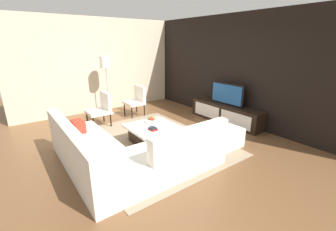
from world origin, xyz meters
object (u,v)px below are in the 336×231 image
object	(u,v)px
sectional_couch	(124,153)
decorative_ball	(222,122)
media_console	(225,113)
television	(227,94)
book_stack	(153,129)
accent_chair_far	(137,99)
ottoman	(221,136)
fruit_bowl	(152,120)
floor_lamp	(105,66)
coffee_table	(152,133)
accent_chair_near	(101,107)

from	to	relation	value
sectional_couch	decorative_ball	bearing A→B (deg)	79.93
media_console	television	size ratio (longest dim) A/B	2.03
television	book_stack	bearing A→B (deg)	-87.30
sectional_couch	accent_chair_far	distance (m)	3.07
ottoman	fruit_bowl	xyz separation A→B (m)	(-1.18, -0.98, 0.24)
fruit_bowl	floor_lamp	bearing A→B (deg)	-178.77
sectional_couch	coffee_table	distance (m)	1.17
accent_chair_near	accent_chair_far	world-z (taller)	same
fruit_bowl	ottoman	bearing A→B (deg)	39.84
television	decorative_ball	size ratio (longest dim) A/B	4.45
book_stack	television	bearing A→B (deg)	92.70
fruit_bowl	television	bearing A→B (deg)	82.75
sectional_couch	decorative_ball	size ratio (longest dim) A/B	10.65
media_console	accent_chair_far	distance (m)	2.59
media_console	accent_chair_far	world-z (taller)	accent_chair_far
accent_chair_near	sectional_couch	bearing A→B (deg)	-20.17
media_console	ottoman	bearing A→B (deg)	-53.51
media_console	coffee_table	distance (m)	2.30
television	fruit_bowl	distance (m)	2.24
coffee_table	decorative_ball	xyz separation A→B (m)	(1.00, 1.08, 0.32)
coffee_table	ottoman	size ratio (longest dim) A/B	1.40
television	book_stack	xyz separation A→B (m)	(0.11, -2.41, -0.38)
television	accent_chair_near	size ratio (longest dim) A/B	1.21
sectional_couch	accent_chair_far	world-z (taller)	accent_chair_far
accent_chair_far	decorative_ball	world-z (taller)	accent_chair_far
fruit_bowl	sectional_couch	bearing A→B (deg)	-53.14
media_console	ottoman	distance (m)	1.51
sectional_couch	fruit_bowl	xyz separation A→B (m)	(-0.81, 1.08, 0.14)
television	ottoman	bearing A→B (deg)	-53.52
fruit_bowl	book_stack	bearing A→B (deg)	-29.08
media_console	coffee_table	bearing A→B (deg)	-92.49
fruit_bowl	decorative_ball	world-z (taller)	decorative_ball
television	floor_lamp	distance (m)	3.50
ottoman	book_stack	size ratio (longest dim) A/B	3.61
sectional_couch	coffee_table	xyz separation A→B (m)	(-0.63, 0.98, -0.09)
fruit_bowl	decorative_ball	xyz separation A→B (m)	(1.18, 0.98, 0.08)
accent_chair_far	media_console	bearing A→B (deg)	30.57
media_console	ottoman	size ratio (longest dim) A/B	3.05
floor_lamp	sectional_couch	bearing A→B (deg)	-18.18
accent_chair_near	book_stack	distance (m)	1.94
media_console	fruit_bowl	xyz separation A→B (m)	(-0.28, -2.19, 0.19)
accent_chair_near	decorative_ball	size ratio (longest dim) A/B	3.68
television	sectional_couch	bearing A→B (deg)	-80.79
sectional_couch	coffee_table	world-z (taller)	sectional_couch
floor_lamp	fruit_bowl	distance (m)	2.54
television	accent_chair_near	world-z (taller)	television
floor_lamp	book_stack	size ratio (longest dim) A/B	8.83
media_console	floor_lamp	xyz separation A→B (m)	(-2.61, -2.24, 1.19)
sectional_couch	television	bearing A→B (deg)	99.21
media_console	book_stack	size ratio (longest dim) A/B	10.99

